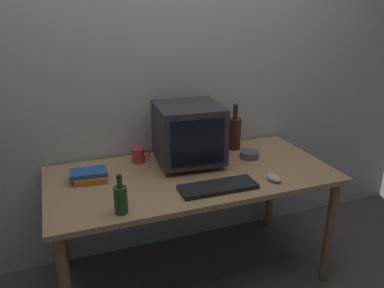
{
  "coord_description": "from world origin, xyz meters",
  "views": [
    {
      "loc": [
        -0.72,
        -1.92,
        1.66
      ],
      "look_at": [
        0.0,
        0.0,
        0.9
      ],
      "focal_mm": 35.9,
      "sensor_mm": 36.0,
      "label": 1
    }
  ],
  "objects_px": {
    "crt_monitor": "(189,134)",
    "mug": "(139,155)",
    "keyboard": "(218,187)",
    "cd_spindle": "(249,155)",
    "bottle_tall": "(235,132)",
    "bottle_short": "(121,198)",
    "computer_mouse": "(274,178)",
    "book_stack": "(90,176)"
  },
  "relations": [
    {
      "from": "keyboard",
      "to": "book_stack",
      "type": "distance_m",
      "value": 0.72
    },
    {
      "from": "computer_mouse",
      "to": "bottle_tall",
      "type": "distance_m",
      "value": 0.55
    },
    {
      "from": "bottle_short",
      "to": "book_stack",
      "type": "relative_size",
      "value": 0.96
    },
    {
      "from": "keyboard",
      "to": "mug",
      "type": "distance_m",
      "value": 0.6
    },
    {
      "from": "crt_monitor",
      "to": "book_stack",
      "type": "relative_size",
      "value": 1.95
    },
    {
      "from": "bottle_short",
      "to": "mug",
      "type": "distance_m",
      "value": 0.62
    },
    {
      "from": "bottle_short",
      "to": "cd_spindle",
      "type": "xyz_separation_m",
      "value": [
        0.9,
        0.39,
        -0.05
      ]
    },
    {
      "from": "bottle_tall",
      "to": "keyboard",
      "type": "bearing_deg",
      "value": -124.11
    },
    {
      "from": "computer_mouse",
      "to": "bottle_tall",
      "type": "bearing_deg",
      "value": 75.76
    },
    {
      "from": "crt_monitor",
      "to": "bottle_tall",
      "type": "relative_size",
      "value": 1.3
    },
    {
      "from": "computer_mouse",
      "to": "cd_spindle",
      "type": "relative_size",
      "value": 0.83
    },
    {
      "from": "computer_mouse",
      "to": "mug",
      "type": "height_order",
      "value": "mug"
    },
    {
      "from": "book_stack",
      "to": "bottle_short",
      "type": "bearing_deg",
      "value": -76.25
    },
    {
      "from": "keyboard",
      "to": "cd_spindle",
      "type": "height_order",
      "value": "cd_spindle"
    },
    {
      "from": "computer_mouse",
      "to": "mug",
      "type": "distance_m",
      "value": 0.84
    },
    {
      "from": "computer_mouse",
      "to": "bottle_short",
      "type": "distance_m",
      "value": 0.87
    },
    {
      "from": "bottle_tall",
      "to": "cd_spindle",
      "type": "relative_size",
      "value": 2.63
    },
    {
      "from": "bottle_tall",
      "to": "book_stack",
      "type": "relative_size",
      "value": 1.5
    },
    {
      "from": "bottle_tall",
      "to": "bottle_short",
      "type": "distance_m",
      "value": 1.06
    },
    {
      "from": "keyboard",
      "to": "cd_spindle",
      "type": "distance_m",
      "value": 0.49
    },
    {
      "from": "computer_mouse",
      "to": "mug",
      "type": "xyz_separation_m",
      "value": [
        -0.65,
        0.53,
        0.03
      ]
    },
    {
      "from": "crt_monitor",
      "to": "mug",
      "type": "bearing_deg",
      "value": 156.71
    },
    {
      "from": "bottle_short",
      "to": "mug",
      "type": "height_order",
      "value": "bottle_short"
    },
    {
      "from": "keyboard",
      "to": "mug",
      "type": "height_order",
      "value": "mug"
    },
    {
      "from": "crt_monitor",
      "to": "bottle_tall",
      "type": "xyz_separation_m",
      "value": [
        0.38,
        0.13,
        -0.07
      ]
    },
    {
      "from": "book_stack",
      "to": "bottle_tall",
      "type": "bearing_deg",
      "value": 9.98
    },
    {
      "from": "bottle_tall",
      "to": "book_stack",
      "type": "height_order",
      "value": "bottle_tall"
    },
    {
      "from": "bottle_tall",
      "to": "cd_spindle",
      "type": "distance_m",
      "value": 0.21
    },
    {
      "from": "crt_monitor",
      "to": "bottle_tall",
      "type": "height_order",
      "value": "crt_monitor"
    },
    {
      "from": "crt_monitor",
      "to": "bottle_short",
      "type": "relative_size",
      "value": 2.03
    },
    {
      "from": "keyboard",
      "to": "bottle_tall",
      "type": "distance_m",
      "value": 0.64
    },
    {
      "from": "bottle_tall",
      "to": "bottle_short",
      "type": "bearing_deg",
      "value": -146.64
    },
    {
      "from": "mug",
      "to": "cd_spindle",
      "type": "height_order",
      "value": "mug"
    },
    {
      "from": "mug",
      "to": "computer_mouse",
      "type": "bearing_deg",
      "value": -39.57
    },
    {
      "from": "crt_monitor",
      "to": "mug",
      "type": "height_order",
      "value": "crt_monitor"
    },
    {
      "from": "bottle_short",
      "to": "book_stack",
      "type": "xyz_separation_m",
      "value": [
        -0.1,
        0.41,
        -0.04
      ]
    },
    {
      "from": "bottle_tall",
      "to": "bottle_short",
      "type": "relative_size",
      "value": 1.56
    },
    {
      "from": "crt_monitor",
      "to": "bottle_tall",
      "type": "distance_m",
      "value": 0.4
    },
    {
      "from": "keyboard",
      "to": "bottle_short",
      "type": "distance_m",
      "value": 0.54
    },
    {
      "from": "bottle_tall",
      "to": "mug",
      "type": "relative_size",
      "value": 2.63
    },
    {
      "from": "crt_monitor",
      "to": "computer_mouse",
      "type": "bearing_deg",
      "value": -48.84
    },
    {
      "from": "crt_monitor",
      "to": "cd_spindle",
      "type": "height_order",
      "value": "crt_monitor"
    }
  ]
}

